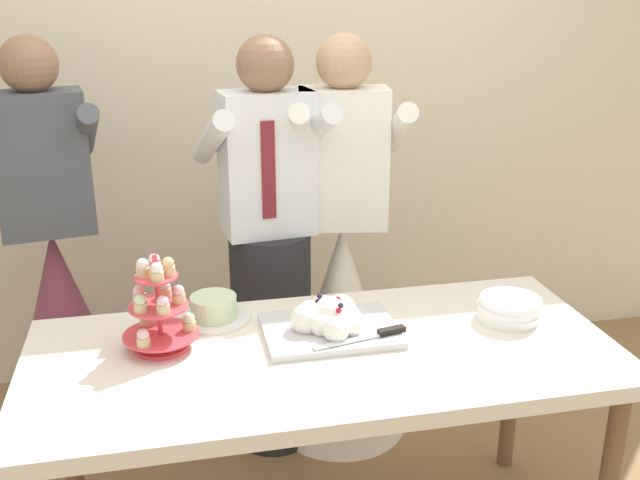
# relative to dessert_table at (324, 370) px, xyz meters

# --- Properties ---
(rear_wall) EXTENTS (5.20, 0.10, 2.90)m
(rear_wall) POSITION_rel_dessert_table_xyz_m (0.00, 1.46, 0.75)
(rear_wall) COLOR beige
(rear_wall) RESTS_ON ground_plane
(dessert_table) EXTENTS (1.80, 0.80, 0.78)m
(dessert_table) POSITION_rel_dessert_table_xyz_m (0.00, 0.00, 0.00)
(dessert_table) COLOR silver
(dessert_table) RESTS_ON ground_plane
(cupcake_stand) EXTENTS (0.23, 0.23, 0.31)m
(cupcake_stand) POSITION_rel_dessert_table_xyz_m (-0.48, 0.12, 0.20)
(cupcake_stand) COLOR #D83F4C
(cupcake_stand) RESTS_ON dessert_table
(main_cake_tray) EXTENTS (0.43, 0.31, 0.13)m
(main_cake_tray) POSITION_rel_dessert_table_xyz_m (0.04, 0.10, 0.12)
(main_cake_tray) COLOR silver
(main_cake_tray) RESTS_ON dessert_table
(plate_stack) EXTENTS (0.21, 0.20, 0.08)m
(plate_stack) POSITION_rel_dessert_table_xyz_m (0.64, 0.07, 0.11)
(plate_stack) COLOR white
(plate_stack) RESTS_ON dessert_table
(round_cake) EXTENTS (0.24, 0.24, 0.08)m
(round_cake) POSITION_rel_dessert_table_xyz_m (-0.31, 0.28, 0.11)
(round_cake) COLOR white
(round_cake) RESTS_ON dessert_table
(person_groom) EXTENTS (0.51, 0.54, 1.66)m
(person_groom) POSITION_rel_dessert_table_xyz_m (-0.06, 0.71, 0.05)
(person_groom) COLOR #232328
(person_groom) RESTS_ON ground_plane
(person_bride) EXTENTS (0.57, 0.56, 1.66)m
(person_bride) POSITION_rel_dessert_table_xyz_m (0.24, 0.73, -0.12)
(person_bride) COLOR white
(person_bride) RESTS_ON ground_plane
(person_guest) EXTENTS (0.56, 0.56, 1.66)m
(person_guest) POSITION_rel_dessert_table_xyz_m (-0.89, 0.89, -0.12)
(person_guest) COLOR brown
(person_guest) RESTS_ON ground_plane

